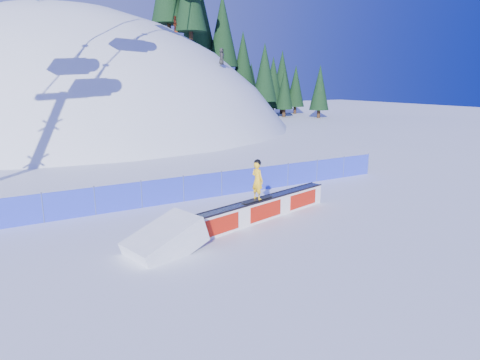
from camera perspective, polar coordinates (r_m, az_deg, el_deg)
ground at (r=16.78m, az=1.79°, el=-6.08°), size 160.00×160.00×0.00m
snow_hill at (r=60.77m, az=-20.31°, el=-10.46°), size 64.00×64.00×64.00m
treeline at (r=63.18m, az=0.86°, el=17.07°), size 24.56×12.06×20.64m
safety_fence at (r=20.39m, az=-4.94°, el=-0.85°), size 22.05×0.05×1.30m
rail_box at (r=17.31m, az=2.89°, el=-3.93°), size 7.41×2.34×0.90m
snow_ramp at (r=14.55m, az=-9.92°, el=-9.37°), size 2.86×2.17×1.59m
snowboarder at (r=16.79m, az=2.33°, el=-0.00°), size 1.58×0.66×1.63m
distant_skiers at (r=45.79m, az=-18.80°, el=19.71°), size 22.91×9.15×7.69m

